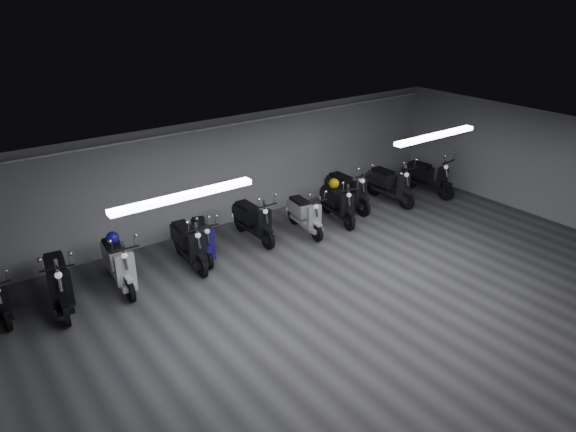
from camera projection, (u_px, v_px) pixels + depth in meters
floor at (359, 309)px, 10.32m from camera, size 14.00×10.00×0.01m
ceiling at (368, 172)px, 9.18m from camera, size 14.00×10.00×0.01m
back_wall at (225, 172)px, 13.44m from camera, size 14.00×0.01×2.80m
right_wall at (564, 171)px, 13.55m from camera, size 0.01×10.00×2.80m
fluor_strip_left at (184, 196)px, 8.32m from camera, size 2.40×0.18×0.08m
fluor_strip_right at (435, 136)px, 11.57m from camera, size 2.40×0.18×0.08m
conduit at (225, 125)px, 12.89m from camera, size 13.60×0.05×0.05m
scooter_1 at (57, 274)px, 10.08m from camera, size 0.94×2.05×1.47m
scooter_2 at (118, 256)px, 10.79m from camera, size 0.78×1.95×1.42m
scooter_3 at (189, 237)px, 11.65m from camera, size 0.75×1.90×1.38m
scooter_4 at (203, 232)px, 12.03m from camera, size 1.01×1.78×1.26m
scooter_5 at (253, 214)px, 12.82m from camera, size 0.61×1.83×1.36m
scooter_6 at (305, 209)px, 13.22m from camera, size 0.80×1.79×1.29m
scooter_7 at (338, 197)px, 13.84m from camera, size 0.97×1.90×1.35m
scooter_8 at (348, 184)px, 14.59m from camera, size 0.70×1.95×1.44m
scooter_9 at (391, 178)px, 15.03m from camera, size 0.66×1.94×1.44m
scooter_10 at (429, 171)px, 15.63m from camera, size 0.81×1.96×1.42m
helmet_0 at (112, 238)px, 10.87m from camera, size 0.27×0.27×0.27m
helmet_2 at (334, 183)px, 13.93m from camera, size 0.28×0.28×0.28m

